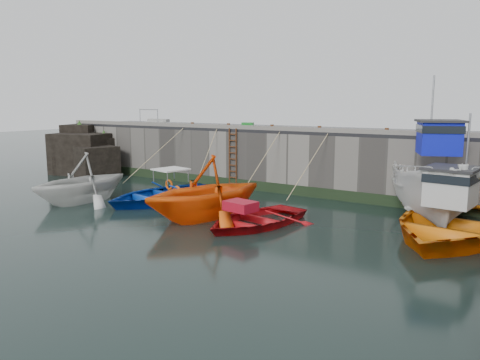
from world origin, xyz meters
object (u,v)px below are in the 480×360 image
Objects in this scene: bollard_b at (228,126)px; bollard_e at (387,131)px; bollard_d at (319,129)px; boat_near_white at (82,202)px; ladder at (233,159)px; boat_far_white at (433,188)px; bollard_a at (192,125)px; boat_near_navy at (255,225)px; fish_crate at (248,125)px; boat_far_orange at (453,222)px; boat_near_blue at (163,201)px; boat_near_blacktrim at (206,218)px; bollard_c at (272,127)px.

bollard_b is 8.50m from bollard_e.
boat_near_white is at bearing -140.49° from bollard_d.
boat_far_white reaches higher than ladder.
boat_far_white is 13.60m from bollard_a.
boat_near_navy is 7.65× the size of fish_crate.
bollard_a reaches higher than boat_near_navy.
boat_near_white is 15.70m from boat_far_orange.
boat_near_blue is 0.69× the size of boat_far_white.
boat_far_orange is at bearing -83.15° from boat_far_white.
boat_near_blue is 1.07× the size of boat_near_blacktrim.
fish_crate is at bearing 154.97° from bollard_c.
fish_crate is 7.95m from bollard_e.
bollard_b is (-0.61, -0.98, -0.01)m from fish_crate.
bollard_e is (2.94, 6.24, 3.30)m from boat_near_navy.
ladder is at bearing -176.00° from bollard_d.
bollard_a is 11.00m from bollard_e.
bollard_c is (2.95, 5.01, 3.30)m from boat_near_blue.
boat_near_navy is at bearing -159.62° from boat_far_white.
bollard_a reaches higher than boat_near_blue.
bollard_c reaches higher than boat_near_white.
boat_near_blacktrim is 0.68× the size of boat_far_orange.
boat_near_blacktrim is at bearing -47.58° from bollard_a.
fish_crate reaches higher than boat_near_navy.
boat_near_blacktrim is at bearing -64.78° from ladder.
boat_near_blue is 0.73× the size of boat_far_orange.
boat_near_white is 17.48× the size of bollard_c.
boat_far_white reaches higher than boat_near_blue.
boat_far_orange is at bearing -21.77° from bollard_c.
bollard_d is at bearing 41.49° from boat_near_white.
boat_far_white is 11.16m from bollard_b.
boat_far_white reaches higher than bollard_c.
bollard_d is at bearing 0.00° from bollard_b.
boat_far_orange is at bearing -46.72° from bollard_e.
bollard_a is 1.00× the size of bollard_c.
fish_crate is at bearing 163.08° from boat_far_orange.
bollard_b reaches higher than boat_near_blacktrim.
boat_far_white is at bearing -33.53° from bollard_e.
boat_near_blue is 3.87m from boat_near_blacktrim.
boat_near_blue is 6.90m from fish_crate.
ladder is 7.95m from boat_near_white.
boat_near_blue is at bearing -168.49° from boat_far_orange.
bollard_c is (5.20, 0.00, 0.00)m from bollard_a.
bollard_e is at bearing 33.01° from boat_near_white.
fish_crate reaches higher than bollard_c.
bollard_c reaches higher than boat_near_navy.
boat_far_white is 29.36× the size of bollard_e.
ladder is at bearing -6.38° from bollard_a.
boat_near_white is 6.73m from boat_near_blacktrim.
bollard_c and bollard_d have the same top height.
boat_far_orange is at bearing 31.03° from boat_near_navy.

